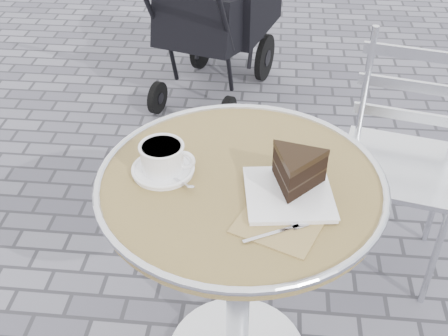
# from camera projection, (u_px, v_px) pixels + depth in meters

# --- Properties ---
(cafe_table) EXTENTS (0.72, 0.72, 0.74)m
(cafe_table) POSITION_uv_depth(u_px,v_px,m) (240.00, 229.00, 1.47)
(cafe_table) COLOR silver
(cafe_table) RESTS_ON ground
(cappuccino_set) EXTENTS (0.16, 0.15, 0.08)m
(cappuccino_set) POSITION_uv_depth(u_px,v_px,m) (163.00, 160.00, 1.38)
(cappuccino_set) COLOR white
(cappuccino_set) RESTS_ON cafe_table
(cake_plate_set) EXTENTS (0.25, 0.33, 0.11)m
(cake_plate_set) POSITION_uv_depth(u_px,v_px,m) (294.00, 176.00, 1.31)
(cake_plate_set) COLOR #977B53
(cake_plate_set) RESTS_ON cafe_table
(bistro_chair) EXTENTS (0.46, 0.46, 0.86)m
(bistro_chair) POSITION_uv_depth(u_px,v_px,m) (407.00, 131.00, 1.91)
(bistro_chair) COLOR silver
(bistro_chair) RESTS_ON ground
(baby_stroller) EXTENTS (0.68, 1.03, 0.99)m
(baby_stroller) POSITION_uv_depth(u_px,v_px,m) (217.00, 15.00, 2.95)
(baby_stroller) COLOR black
(baby_stroller) RESTS_ON ground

